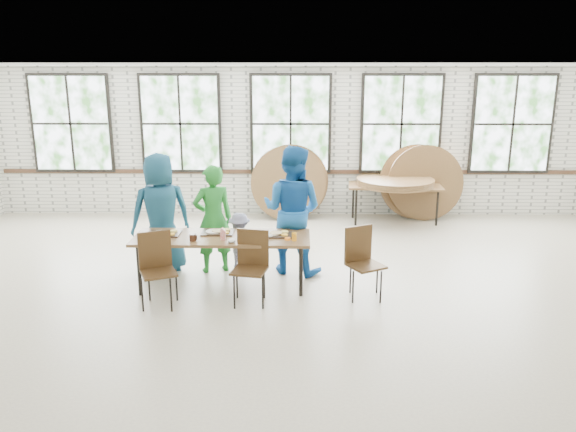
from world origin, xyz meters
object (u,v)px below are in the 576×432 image
dining_table (222,240)px  storage_table (395,188)px  chair_near_right (251,260)px  chair_near_left (157,263)px

dining_table → storage_table: 4.54m
chair_near_right → storage_table: 4.65m
chair_near_right → storage_table: chair_near_right is taller
chair_near_left → chair_near_right: same height
dining_table → chair_near_left: bearing=-143.3°
dining_table → chair_near_right: bearing=-46.1°
chair_near_right → storage_table: size_ratio=0.51×
dining_table → chair_near_right: 0.64m
chair_near_right → dining_table: bearing=145.2°
dining_table → chair_near_left: 0.96m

